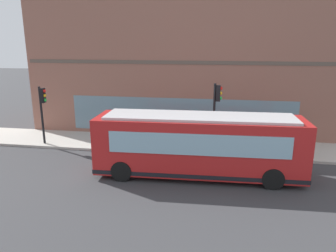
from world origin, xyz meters
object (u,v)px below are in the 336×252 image
(pedestrian_by_light_pole, at_px, (269,138))
(pedestrian_near_building_entrance, at_px, (300,138))
(traffic_light_down_block, at_px, (43,104))
(fire_hydrant, at_px, (252,143))
(city_bus_nearside, at_px, (198,145))
(traffic_light_near_corner, at_px, (216,105))
(pedestrian_walking_along_curb, at_px, (192,128))

(pedestrian_by_light_pole, relative_size, pedestrian_near_building_entrance, 0.96)
(traffic_light_down_block, xyz_separation_m, fire_hydrant, (1.09, -12.98, -2.19))
(traffic_light_down_block, bearing_deg, pedestrian_by_light_pole, -88.60)
(pedestrian_near_building_entrance, bearing_deg, fire_hydrant, 77.54)
(city_bus_nearside, xyz_separation_m, traffic_light_near_corner, (3.10, -0.77, 1.43))
(traffic_light_near_corner, distance_m, pedestrian_by_light_pole, 3.65)
(city_bus_nearside, distance_m, pedestrian_near_building_entrance, 6.66)
(fire_hydrant, relative_size, pedestrian_by_light_pole, 0.45)
(city_bus_nearside, height_order, pedestrian_by_light_pole, city_bus_nearside)
(traffic_light_near_corner, height_order, pedestrian_by_light_pole, traffic_light_near_corner)
(traffic_light_down_block, height_order, pedestrian_by_light_pole, traffic_light_down_block)
(traffic_light_near_corner, height_order, fire_hydrant, traffic_light_near_corner)
(traffic_light_near_corner, relative_size, fire_hydrant, 5.51)
(pedestrian_by_light_pole, xyz_separation_m, pedestrian_walking_along_curb, (1.13, 4.58, 0.11))
(traffic_light_down_block, height_order, pedestrian_walking_along_curb, traffic_light_down_block)
(pedestrian_walking_along_curb, bearing_deg, pedestrian_by_light_pole, -103.90)
(traffic_light_down_block, distance_m, pedestrian_walking_along_curb, 9.48)
(pedestrian_near_building_entrance, relative_size, pedestrian_walking_along_curb, 0.94)
(city_bus_nearside, distance_m, pedestrian_walking_along_curb, 4.65)
(fire_hydrant, bearing_deg, pedestrian_by_light_pole, -131.51)
(traffic_light_near_corner, bearing_deg, pedestrian_near_building_entrance, -83.64)
(traffic_light_near_corner, bearing_deg, city_bus_nearside, 166.00)
(pedestrian_walking_along_curb, bearing_deg, city_bus_nearside, -171.14)
(traffic_light_near_corner, distance_m, pedestrian_walking_along_curb, 2.75)
(traffic_light_near_corner, distance_m, pedestrian_near_building_entrance, 5.17)
(city_bus_nearside, height_order, pedestrian_walking_along_curb, city_bus_nearside)
(traffic_light_near_corner, bearing_deg, traffic_light_down_block, 89.96)
(city_bus_nearside, height_order, traffic_light_near_corner, traffic_light_near_corner)
(fire_hydrant, bearing_deg, pedestrian_near_building_entrance, -102.46)
(pedestrian_by_light_pole, bearing_deg, pedestrian_near_building_entrance, -83.62)
(pedestrian_by_light_pole, height_order, pedestrian_walking_along_curb, pedestrian_walking_along_curb)
(fire_hydrant, xyz_separation_m, pedestrian_walking_along_curb, (0.38, 3.73, 0.69))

